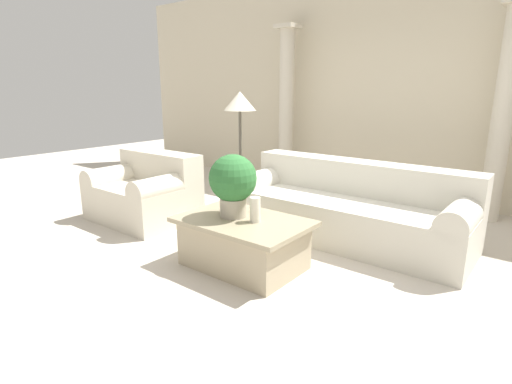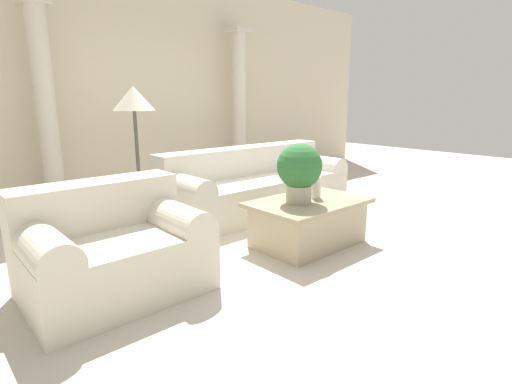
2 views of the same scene
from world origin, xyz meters
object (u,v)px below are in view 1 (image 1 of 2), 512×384
(coffee_table, at_px, (243,242))
(potted_plant, at_px, (233,182))
(floor_lamp, at_px, (240,108))
(sofa_long, at_px, (349,208))
(loveseat, at_px, (146,191))

(coffee_table, xyz_separation_m, potted_plant, (-0.13, 0.02, 0.54))
(coffee_table, bearing_deg, floor_lamp, 131.13)
(sofa_long, relative_size, floor_lamp, 1.62)
(coffee_table, xyz_separation_m, floor_lamp, (-1.12, 1.28, 1.10))
(loveseat, distance_m, potted_plant, 1.77)
(sofa_long, distance_m, loveseat, 2.42)
(loveseat, bearing_deg, floor_lamp, 54.03)
(potted_plant, bearing_deg, floor_lamp, 128.07)
(loveseat, height_order, potted_plant, potted_plant)
(sofa_long, distance_m, floor_lamp, 1.84)
(sofa_long, relative_size, loveseat, 2.02)
(coffee_table, bearing_deg, potted_plant, 172.64)
(floor_lamp, bearing_deg, potted_plant, -51.93)
(potted_plant, distance_m, floor_lamp, 1.71)
(potted_plant, bearing_deg, sofa_long, 65.87)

